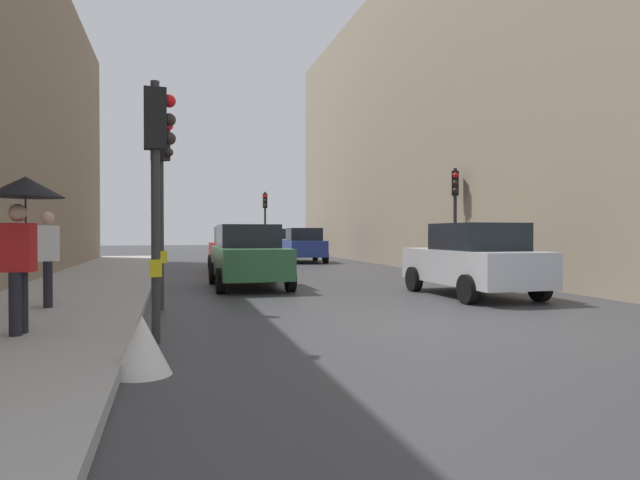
{
  "coord_description": "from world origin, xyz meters",
  "views": [
    {
      "loc": [
        -4.58,
        -8.26,
        1.55
      ],
      "look_at": [
        0.47,
        10.7,
        1.27
      ],
      "focal_mm": 31.17,
      "sensor_mm": 36.0,
      "label": 1
    }
  ],
  "objects_px": {
    "car_red_sedan": "(239,249)",
    "traffic_light_mid_street": "(455,202)",
    "traffic_light_near_left": "(157,163)",
    "car_green_estate": "(249,256)",
    "car_silver_hatchback": "(473,260)",
    "warning_sign_triangle": "(142,345)",
    "pedestrian_with_umbrella": "(23,210)",
    "traffic_light_near_right": "(162,175)",
    "pedestrian_with_black_backpack": "(45,253)",
    "traffic_light_far_median": "(265,213)",
    "car_blue_van": "(303,245)",
    "car_white_compact": "(280,242)"
  },
  "relations": [
    {
      "from": "car_red_sedan",
      "to": "pedestrian_with_umbrella",
      "type": "distance_m",
      "value": 14.13
    },
    {
      "from": "pedestrian_with_black_backpack",
      "to": "warning_sign_triangle",
      "type": "xyz_separation_m",
      "value": [
        1.96,
        -4.93,
        -0.84
      ]
    },
    {
      "from": "car_blue_van",
      "to": "car_silver_hatchback",
      "type": "relative_size",
      "value": 1.02
    },
    {
      "from": "traffic_light_near_right",
      "to": "pedestrian_with_black_backpack",
      "type": "height_order",
      "value": "traffic_light_near_right"
    },
    {
      "from": "traffic_light_near_right",
      "to": "traffic_light_mid_street",
      "type": "bearing_deg",
      "value": 30.79
    },
    {
      "from": "traffic_light_near_left",
      "to": "car_red_sedan",
      "type": "relative_size",
      "value": 0.84
    },
    {
      "from": "car_silver_hatchback",
      "to": "pedestrian_with_umbrella",
      "type": "distance_m",
      "value": 9.75
    },
    {
      "from": "car_blue_van",
      "to": "warning_sign_triangle",
      "type": "height_order",
      "value": "car_blue_van"
    },
    {
      "from": "car_silver_hatchback",
      "to": "traffic_light_near_right",
      "type": "bearing_deg",
      "value": -176.21
    },
    {
      "from": "car_red_sedan",
      "to": "traffic_light_mid_street",
      "type": "bearing_deg",
      "value": -32.92
    },
    {
      "from": "car_blue_van",
      "to": "car_green_estate",
      "type": "distance_m",
      "value": 13.15
    },
    {
      "from": "pedestrian_with_umbrella",
      "to": "warning_sign_triangle",
      "type": "height_order",
      "value": "pedestrian_with_umbrella"
    },
    {
      "from": "car_green_estate",
      "to": "traffic_light_near_right",
      "type": "bearing_deg",
      "value": -119.22
    },
    {
      "from": "car_blue_van",
      "to": "car_red_sedan",
      "type": "height_order",
      "value": "same"
    },
    {
      "from": "traffic_light_far_median",
      "to": "car_green_estate",
      "type": "distance_m",
      "value": 17.05
    },
    {
      "from": "traffic_light_near_left",
      "to": "pedestrian_with_umbrella",
      "type": "bearing_deg",
      "value": 171.04
    },
    {
      "from": "traffic_light_near_left",
      "to": "car_silver_hatchback",
      "type": "xyz_separation_m",
      "value": [
        7.22,
        3.97,
        -1.63
      ]
    },
    {
      "from": "traffic_light_mid_street",
      "to": "car_white_compact",
      "type": "xyz_separation_m",
      "value": [
        -2.58,
        18.55,
        -1.7
      ]
    },
    {
      "from": "car_silver_hatchback",
      "to": "pedestrian_with_black_backpack",
      "type": "xyz_separation_m",
      "value": [
        -9.3,
        -0.77,
        0.29
      ]
    },
    {
      "from": "traffic_light_near_right",
      "to": "car_blue_van",
      "type": "relative_size",
      "value": 0.91
    },
    {
      "from": "traffic_light_near_right",
      "to": "pedestrian_with_umbrella",
      "type": "distance_m",
      "value": 3.75
    },
    {
      "from": "car_blue_van",
      "to": "warning_sign_triangle",
      "type": "xyz_separation_m",
      "value": [
        -6.86,
        -21.66,
        -0.55
      ]
    },
    {
      "from": "traffic_light_near_right",
      "to": "pedestrian_with_umbrella",
      "type": "bearing_deg",
      "value": -118.46
    },
    {
      "from": "car_green_estate",
      "to": "pedestrian_with_umbrella",
      "type": "distance_m",
      "value": 8.37
    },
    {
      "from": "car_red_sedan",
      "to": "warning_sign_triangle",
      "type": "distance_m",
      "value": 15.65
    },
    {
      "from": "car_white_compact",
      "to": "car_red_sedan",
      "type": "xyz_separation_m",
      "value": [
        -4.28,
        -14.1,
        0.0
      ]
    },
    {
      "from": "car_white_compact",
      "to": "car_green_estate",
      "type": "bearing_deg",
      "value": -103.18
    },
    {
      "from": "car_white_compact",
      "to": "warning_sign_triangle",
      "type": "height_order",
      "value": "car_white_compact"
    },
    {
      "from": "traffic_light_near_left",
      "to": "car_green_estate",
      "type": "bearing_deg",
      "value": 73.28
    },
    {
      "from": "pedestrian_with_umbrella",
      "to": "traffic_light_far_median",
      "type": "bearing_deg",
      "value": 73.26
    },
    {
      "from": "car_blue_van",
      "to": "pedestrian_with_black_backpack",
      "type": "xyz_separation_m",
      "value": [
        -8.82,
        -16.72,
        0.29
      ]
    },
    {
      "from": "traffic_light_near_left",
      "to": "warning_sign_triangle",
      "type": "height_order",
      "value": "traffic_light_near_left"
    },
    {
      "from": "pedestrian_with_umbrella",
      "to": "pedestrian_with_black_backpack",
      "type": "bearing_deg",
      "value": 96.47
    },
    {
      "from": "traffic_light_far_median",
      "to": "traffic_light_near_left",
      "type": "bearing_deg",
      "value": -102.69
    },
    {
      "from": "car_white_compact",
      "to": "car_green_estate",
      "type": "xyz_separation_m",
      "value": [
        -4.73,
        -20.19,
        0.0
      ]
    },
    {
      "from": "traffic_light_near_left",
      "to": "car_green_estate",
      "type": "distance_m",
      "value": 8.05
    },
    {
      "from": "traffic_light_mid_street",
      "to": "car_silver_hatchback",
      "type": "relative_size",
      "value": 0.89
    },
    {
      "from": "traffic_light_near_right",
      "to": "car_white_compact",
      "type": "relative_size",
      "value": 0.9
    },
    {
      "from": "pedestrian_with_black_backpack",
      "to": "car_silver_hatchback",
      "type": "bearing_deg",
      "value": 4.73
    },
    {
      "from": "warning_sign_triangle",
      "to": "car_green_estate",
      "type": "bearing_deg",
      "value": 75.57
    },
    {
      "from": "car_white_compact",
      "to": "pedestrian_with_black_backpack",
      "type": "bearing_deg",
      "value": -110.29
    },
    {
      "from": "traffic_light_far_median",
      "to": "traffic_light_mid_street",
      "type": "bearing_deg",
      "value": -74.61
    },
    {
      "from": "traffic_light_near_left",
      "to": "traffic_light_mid_street",
      "type": "height_order",
      "value": "traffic_light_mid_street"
    },
    {
      "from": "traffic_light_near_right",
      "to": "warning_sign_triangle",
      "type": "xyz_separation_m",
      "value": [
        -0.12,
        -5.22,
        -2.37
      ]
    },
    {
      "from": "traffic_light_mid_street",
      "to": "traffic_light_near_right",
      "type": "bearing_deg",
      "value": -149.21
    },
    {
      "from": "traffic_light_far_median",
      "to": "traffic_light_near_left",
      "type": "height_order",
      "value": "traffic_light_far_median"
    },
    {
      "from": "car_red_sedan",
      "to": "warning_sign_triangle",
      "type": "bearing_deg",
      "value": -100.46
    },
    {
      "from": "traffic_light_far_median",
      "to": "car_green_estate",
      "type": "xyz_separation_m",
      "value": [
        -3.18,
        -16.66,
        -1.81
      ]
    },
    {
      "from": "car_silver_hatchback",
      "to": "car_green_estate",
      "type": "height_order",
      "value": "same"
    },
    {
      "from": "car_silver_hatchback",
      "to": "car_red_sedan",
      "type": "height_order",
      "value": "same"
    }
  ]
}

